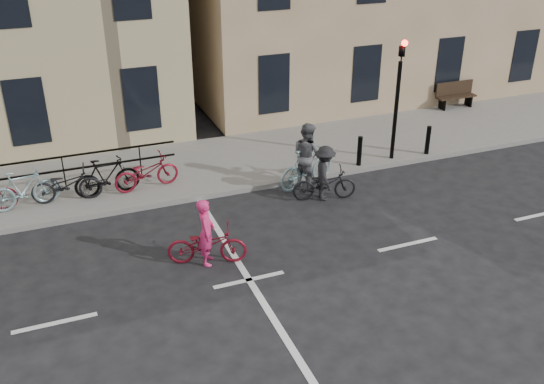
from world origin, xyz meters
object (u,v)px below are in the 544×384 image
object	(u,v)px
bench	(455,94)
cyclist_dark	(325,179)
cyclist_pink	(207,241)
cyclist_grey	(307,161)
traffic_light	(398,85)

from	to	relation	value
bench	cyclist_dark	world-z (taller)	cyclist_dark
cyclist_pink	cyclist_grey	size ratio (longest dim) A/B	0.93
traffic_light	cyclist_pink	world-z (taller)	traffic_light
traffic_light	cyclist_dark	distance (m)	3.83
bench	cyclist_grey	world-z (taller)	cyclist_grey
cyclist_pink	cyclist_grey	distance (m)	4.65
cyclist_pink	cyclist_dark	distance (m)	4.25
cyclist_grey	cyclist_dark	distance (m)	0.94
traffic_light	bench	world-z (taller)	traffic_light
traffic_light	cyclist_grey	distance (m)	3.60
cyclist_pink	cyclist_grey	bearing A→B (deg)	-34.59
cyclist_pink	traffic_light	bearing A→B (deg)	-45.61
traffic_light	bench	size ratio (longest dim) A/B	2.44
traffic_light	cyclist_pink	bearing A→B (deg)	-153.95
cyclist_dark	cyclist_pink	bearing A→B (deg)	130.40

